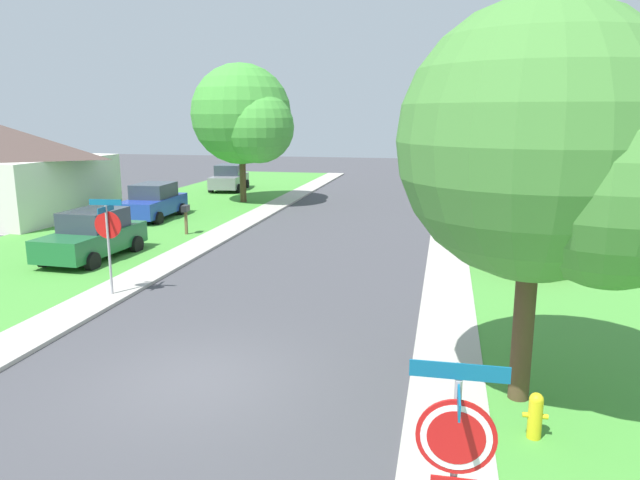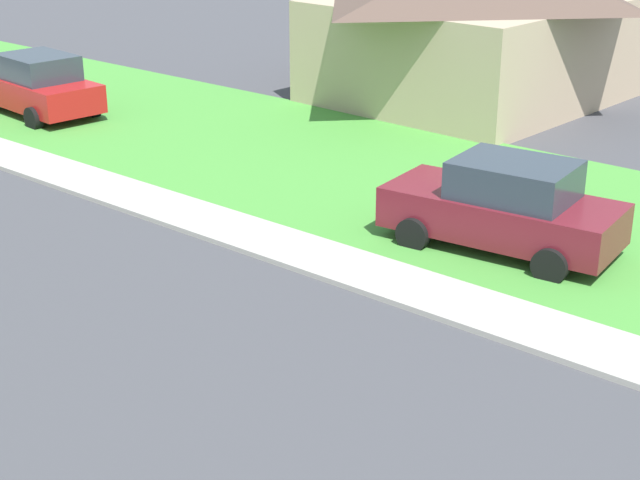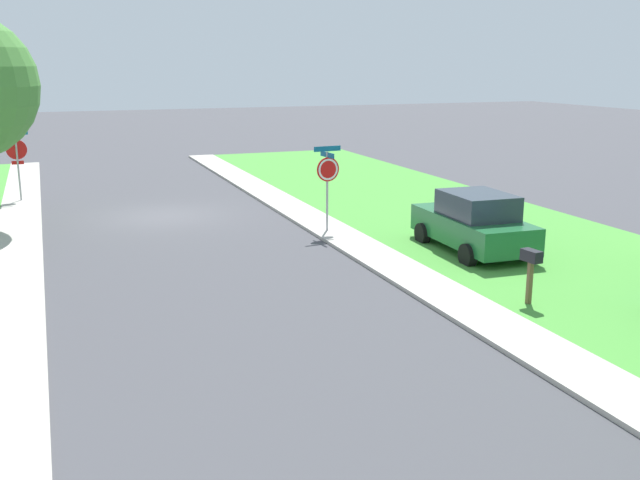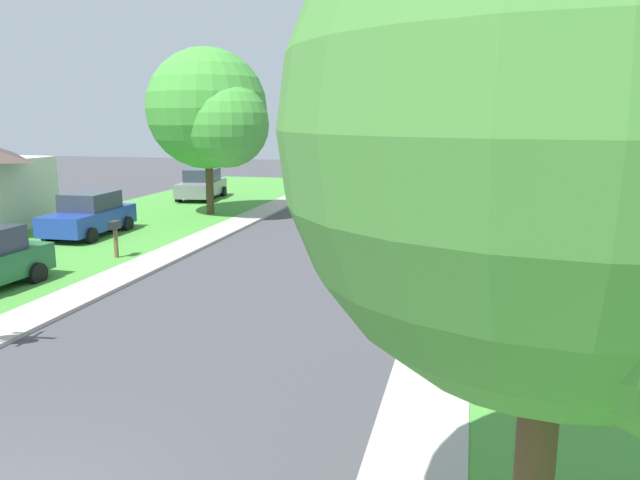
% 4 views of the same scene
% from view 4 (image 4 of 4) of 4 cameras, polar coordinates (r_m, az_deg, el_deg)
% --- Properties ---
extents(sidewalk_east, '(1.40, 56.00, 0.10)m').
position_cam_4_polar(sidewalk_east, '(17.59, 11.53, -4.16)').
color(sidewalk_east, '#ADA89E').
rests_on(sidewalk_east, ground).
extents(lawn_east, '(8.00, 56.00, 0.08)m').
position_cam_4_polar(lawn_east, '(18.06, 26.64, -4.79)').
color(lawn_east, '#479338').
rests_on(lawn_east, ground).
extents(sidewalk_west, '(1.40, 56.00, 0.10)m').
position_cam_4_polar(sidewalk_west, '(20.20, -16.17, -2.37)').
color(sidewalk_west, '#ADA89E').
rests_on(sidewalk_west, ground).
extents(lawn_west, '(8.00, 56.00, 0.08)m').
position_cam_4_polar(lawn_west, '(22.89, -26.43, -1.56)').
color(lawn_west, '#479338').
rests_on(lawn_west, ground).
extents(car_blue_far_down_street, '(2.15, 4.36, 1.76)m').
position_cam_4_polar(car_blue_far_down_street, '(25.92, -20.59, 2.18)').
color(car_blue_far_down_street, '#1E389E').
rests_on(car_blue_far_down_street, ground).
extents(car_red_driveway_right, '(2.32, 4.44, 1.76)m').
position_cam_4_polar(car_red_driveway_right, '(30.98, 18.09, 3.74)').
color(car_red_driveway_right, red).
rests_on(car_red_driveway_right, ground).
extents(car_maroon_behind_trees, '(2.40, 4.47, 1.76)m').
position_cam_4_polar(car_maroon_behind_trees, '(16.09, 20.48, -3.08)').
color(car_maroon_behind_trees, maroon).
rests_on(car_maroon_behind_trees, ground).
extents(car_grey_near_corner, '(2.44, 4.49, 1.76)m').
position_cam_4_polar(car_grey_near_corner, '(35.73, -10.90, 5.05)').
color(car_grey_near_corner, gray).
rests_on(car_grey_near_corner, ground).
extents(tree_corner_large, '(4.93, 4.58, 6.88)m').
position_cam_4_polar(tree_corner_large, '(5.27, 24.29, 7.53)').
color(tree_corner_large, '#4C3823').
rests_on(tree_corner_large, ground).
extents(tree_sidewalk_near, '(3.91, 3.63, 5.85)m').
position_cam_4_polar(tree_sidewalk_near, '(39.66, 15.88, 9.82)').
color(tree_sidewalk_near, '#4C3823').
rests_on(tree_sidewalk_near, ground).
extents(tree_across_left, '(6.01, 5.59, 7.84)m').
position_cam_4_polar(tree_across_left, '(29.43, -10.00, 11.53)').
color(tree_across_left, '#4C3823').
rests_on(tree_across_left, ground).
extents(mailbox, '(0.29, 0.50, 1.31)m').
position_cam_4_polar(mailbox, '(21.40, -18.44, 0.88)').
color(mailbox, brown).
rests_on(mailbox, ground).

